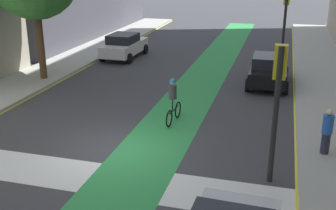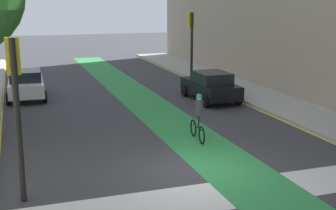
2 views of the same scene
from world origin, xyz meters
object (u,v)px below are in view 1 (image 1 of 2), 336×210
(traffic_signal_far_right, at_px, (286,12))
(traffic_signal_near_right, at_px, (278,88))
(car_black_right_far, at_px, (268,70))
(car_white_left_far, at_px, (124,45))
(pedestrian_sidewalk_right_a, at_px, (327,131))
(cyclist_in_lane, at_px, (173,100))

(traffic_signal_far_right, bearing_deg, traffic_signal_near_right, -90.07)
(car_black_right_far, height_order, car_white_left_far, same)
(traffic_signal_near_right, relative_size, pedestrian_sidewalk_right_a, 2.62)
(car_black_right_far, bearing_deg, pedestrian_sidewalk_right_a, -74.51)
(cyclist_in_lane, distance_m, pedestrian_sidewalk_right_a, 5.79)
(traffic_signal_near_right, xyz_separation_m, traffic_signal_far_right, (0.02, 14.29, 0.35))
(traffic_signal_far_right, distance_m, car_black_right_far, 5.01)
(traffic_signal_far_right, xyz_separation_m, pedestrian_sidewalk_right_a, (1.63, -12.35, -2.25))
(traffic_signal_near_right, xyz_separation_m, cyclist_in_lane, (-3.92, 3.53, -1.86))
(traffic_signal_far_right, height_order, car_white_left_far, traffic_signal_far_right)
(traffic_signal_near_right, distance_m, car_black_right_far, 10.13)
(traffic_signal_near_right, xyz_separation_m, car_white_left_far, (-9.90, 13.71, -2.03))
(traffic_signal_near_right, xyz_separation_m, pedestrian_sidewalk_right_a, (1.65, 1.94, -1.90))
(car_white_left_far, bearing_deg, cyclist_in_lane, -59.54)
(car_black_right_far, bearing_deg, traffic_signal_far_right, 82.49)
(traffic_signal_near_right, height_order, pedestrian_sidewalk_right_a, traffic_signal_near_right)
(car_black_right_far, distance_m, pedestrian_sidewalk_right_a, 8.27)
(pedestrian_sidewalk_right_a, bearing_deg, cyclist_in_lane, 164.06)
(car_white_left_far, height_order, pedestrian_sidewalk_right_a, pedestrian_sidewalk_right_a)
(traffic_signal_near_right, relative_size, traffic_signal_far_right, 0.88)
(car_black_right_far, height_order, pedestrian_sidewalk_right_a, pedestrian_sidewalk_right_a)
(car_white_left_far, relative_size, pedestrian_sidewalk_right_a, 2.76)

